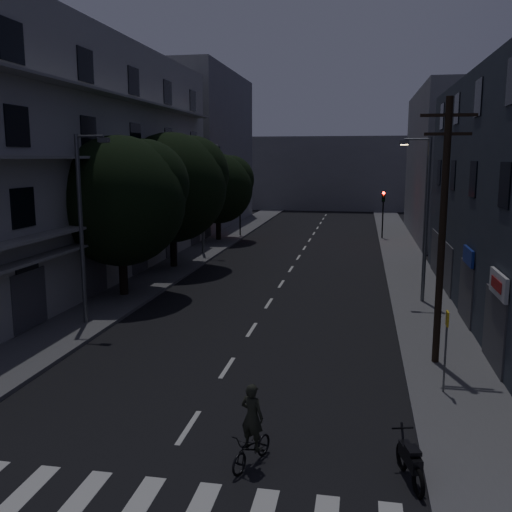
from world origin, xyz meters
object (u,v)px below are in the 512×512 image
(motorcycle, at_px, (410,462))
(cyclist, at_px, (252,438))
(bus_stop_sign, at_px, (446,337))
(utility_pole, at_px, (443,228))

(motorcycle, bearing_deg, cyclist, 165.50)
(motorcycle, bearing_deg, bus_stop_sign, 60.03)
(motorcycle, xyz_separation_m, cyclist, (-3.61, 0.00, 0.24))
(bus_stop_sign, bearing_deg, motorcycle, -105.54)
(utility_pole, relative_size, motorcycle, 5.19)
(bus_stop_sign, bearing_deg, cyclist, -135.30)
(utility_pole, bearing_deg, cyclist, -123.71)
(utility_pole, distance_m, bus_stop_sign, 3.99)
(bus_stop_sign, xyz_separation_m, motorcycle, (-1.37, -4.94, -1.44))
(bus_stop_sign, relative_size, cyclist, 1.24)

